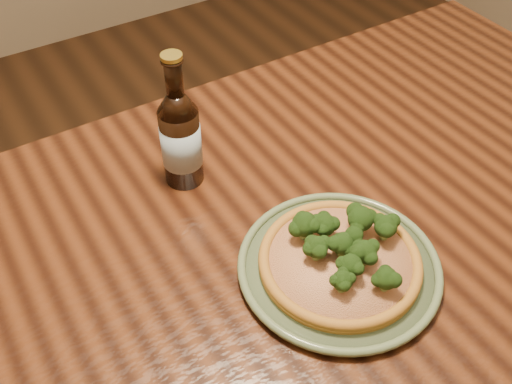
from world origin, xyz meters
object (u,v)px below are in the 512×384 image
table (306,247)px  plate (339,266)px  pizza (341,257)px  beer_bottle (180,137)px

table → plate: bearing=-104.7°
table → plate: size_ratio=4.89×
pizza → table: bearing=76.3°
table → pizza: size_ratio=6.15×
table → beer_bottle: beer_bottle is taller
plate → beer_bottle: size_ratio=1.24×
plate → beer_bottle: (-0.11, 0.33, 0.09)m
table → beer_bottle: size_ratio=6.05×
table → pizza: pizza is taller
pizza → plate: bearing=-154.2°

